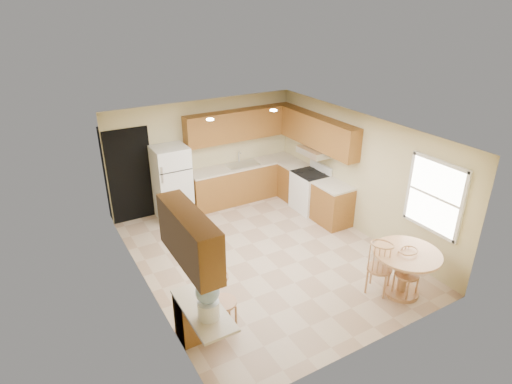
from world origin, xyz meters
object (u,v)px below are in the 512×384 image
dining_table (405,267)px  chair_table_a (384,265)px  stove (310,191)px  refrigerator (172,183)px  chair_table_b (412,272)px  water_crock (208,299)px  chair_desk (225,299)px

dining_table → chair_table_a: (-0.31, 0.16, 0.05)m
stove → chair_table_a: (-0.84, -3.16, 0.11)m
refrigerator → chair_table_b: refrigerator is taller
refrigerator → stove: refrigerator is taller
refrigerator → water_crock: 4.42m
refrigerator → dining_table: refrigerator is taller
stove → refrigerator: bearing=157.0°
refrigerator → stove: size_ratio=1.53×
dining_table → chair_table_a: size_ratio=1.15×
dining_table → chair_table_b: size_ratio=1.28×
chair_desk → water_crock: (-0.45, -0.44, 0.49)m
dining_table → chair_table_b: 0.15m
chair_table_b → dining_table: bearing=-96.9°
chair_table_a → chair_table_b: (0.31, -0.31, -0.06)m
stove → water_crock: 5.02m
dining_table → water_crock: 3.45m
refrigerator → chair_table_b: (2.35, -4.68, -0.31)m
chair_table_b → chair_desk: size_ratio=0.91×
stove → chair_desk: 4.35m
stove → chair_table_a: size_ratio=1.15×
refrigerator → water_crock: size_ratio=2.58×
chair_table_a → chair_desk: 2.69m
chair_table_b → chair_desk: chair_desk is taller
stove → chair_table_b: bearing=-98.6°
water_crock → refrigerator: bearing=76.2°
water_crock → chair_desk: bearing=44.6°
refrigerator → dining_table: bearing=-62.6°
refrigerator → chair_desk: bearing=-98.9°
refrigerator → chair_table_a: bearing=-65.0°
chair_table_a → chair_table_b: 0.44m
chair_desk → water_crock: bearing=-38.5°
chair_table_a → dining_table: bearing=31.8°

